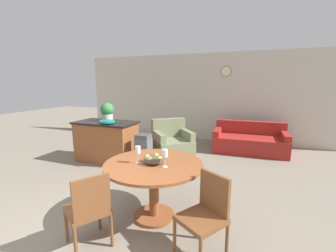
# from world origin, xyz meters

# --- Properties ---
(wall_back) EXTENTS (8.00, 0.09, 2.70)m
(wall_back) POSITION_xyz_m (0.00, 5.70, 1.35)
(wall_back) COLOR beige
(wall_back) RESTS_ON ground_plane
(dining_table) EXTENTS (1.30, 1.30, 0.77)m
(dining_table) POSITION_xyz_m (0.48, 1.16, 0.60)
(dining_table) COLOR brown
(dining_table) RESTS_ON ground_plane
(dining_chair_near_left) EXTENTS (0.58, 0.58, 0.88)m
(dining_chair_near_left) POSITION_xyz_m (0.08, 0.37, 0.49)
(dining_chair_near_left) COLOR brown
(dining_chair_near_left) RESTS_ON ground_plane
(dining_chair_near_right) EXTENTS (0.58, 0.58, 0.88)m
(dining_chair_near_right) POSITION_xyz_m (1.27, 0.75, 0.49)
(dining_chair_near_right) COLOR brown
(dining_chair_near_right) RESTS_ON ground_plane
(fruit_bowl) EXTENTS (0.26, 0.26, 0.11)m
(fruit_bowl) POSITION_xyz_m (0.48, 1.16, 0.83)
(fruit_bowl) COLOR #4C4742
(fruit_bowl) RESTS_ON dining_table
(wine_glass_left) EXTENTS (0.07, 0.07, 0.23)m
(wine_glass_left) POSITION_xyz_m (0.29, 1.09, 0.94)
(wine_glass_left) COLOR silver
(wine_glass_left) RESTS_ON dining_table
(wine_glass_right) EXTENTS (0.07, 0.07, 0.23)m
(wine_glass_right) POSITION_xyz_m (0.67, 1.09, 0.94)
(wine_glass_right) COLOR silver
(wine_glass_right) RESTS_ON dining_table
(kitchen_island) EXTENTS (1.40, 0.76, 0.93)m
(kitchen_island) POSITION_xyz_m (-1.51, 2.84, 0.47)
(kitchen_island) COLOR brown
(kitchen_island) RESTS_ON ground_plane
(teal_bowl) EXTENTS (0.33, 0.33, 0.07)m
(teal_bowl) POSITION_xyz_m (-1.34, 2.66, 0.97)
(teal_bowl) COLOR teal
(teal_bowl) RESTS_ON kitchen_island
(potted_plant) EXTENTS (0.30, 0.30, 0.42)m
(potted_plant) POSITION_xyz_m (-1.56, 2.98, 1.15)
(potted_plant) COLOR beige
(potted_plant) RESTS_ON kitchen_island
(trash_bin) EXTENTS (0.30, 0.27, 0.74)m
(trash_bin) POSITION_xyz_m (-0.48, 2.73, 0.37)
(trash_bin) COLOR #56565B
(trash_bin) RESTS_ON ground_plane
(couch) EXTENTS (1.86, 1.04, 0.77)m
(couch) POSITION_xyz_m (1.60, 4.80, 0.27)
(couch) COLOR maroon
(couch) RESTS_ON ground_plane
(armchair) EXTENTS (1.25, 1.25, 0.88)m
(armchair) POSITION_xyz_m (-0.24, 3.82, 0.30)
(armchair) COLOR #7A7F5B
(armchair) RESTS_ON ground_plane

